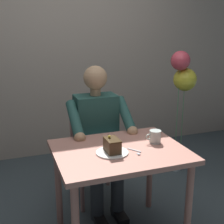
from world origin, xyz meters
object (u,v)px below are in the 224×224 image
Objects in this scene: cake_slice at (112,145)px; dining_table at (120,162)px; dessert_spoon at (137,152)px; balloon_display at (182,85)px; chair at (93,144)px; seated_person at (99,136)px; coffee_cup at (155,136)px.

dining_table is at bearing -147.34° from cake_slice.
dessert_spoon is 1.33m from balloon_display.
chair is at bearing -83.55° from dessert_spoon.
dining_table is 1.00× the size of chair.
cake_slice is (0.07, 0.05, 0.16)m from dining_table.
seated_person is (0.00, 0.17, 0.15)m from chair.
seated_person is at bearing -97.67° from cake_slice.
dessert_spoon is at bearing 31.12° from coffee_cup.
cake_slice reaches higher than coffee_cup.
dessert_spoon reaches higher than dining_table.
chair is 6.43× the size of cake_slice.
coffee_cup is at bearing -148.88° from dessert_spoon.
cake_slice reaches higher than dessert_spoon.
balloon_display is at bearing -162.44° from seated_person.
cake_slice is 0.11× the size of balloon_display.
balloon_display is at bearing -135.30° from dessert_spoon.
seated_person is 8.77× the size of cake_slice.
coffee_cup is (-0.29, 0.65, 0.27)m from chair.
balloon_display is (-0.93, -0.92, 0.24)m from dessert_spoon.
dining_table is 1.35m from balloon_display.
balloon_display is (-1.02, -0.15, 0.47)m from chair.
seated_person reaches higher than dessert_spoon.
cake_slice is at bearing -16.84° from dessert_spoon.
seated_person is at bearing 90.00° from chair.
cake_slice is at bearing 11.59° from coffee_cup.
coffee_cup is 0.24m from dessert_spoon.
seated_person is 9.13× the size of dessert_spoon.
balloon_display reaches higher than seated_person.
cake_slice is 1.04× the size of dessert_spoon.
dining_table is at bearing -47.78° from dessert_spoon.
coffee_cup is (-0.29, -0.03, 0.15)m from dining_table.
chair reaches higher than coffee_cup.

